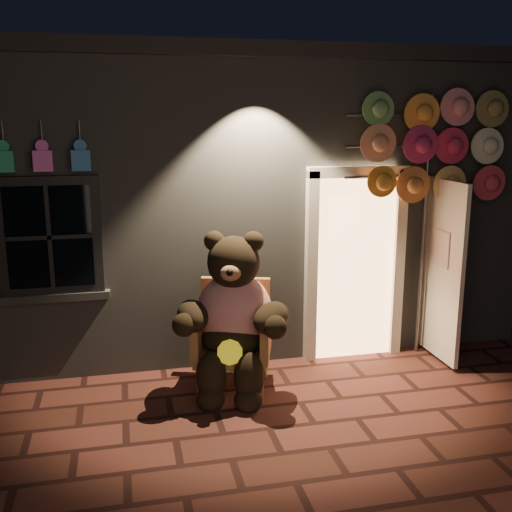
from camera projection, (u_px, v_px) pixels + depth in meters
name	position (u px, v px, depth m)	size (l,w,h in m)	color
ground	(270.00, 429.00, 5.33)	(60.00, 60.00, 0.00)	#5B2922
shop_building	(204.00, 186.00, 8.73)	(7.30, 5.95, 3.51)	slate
wicker_armchair	(234.00, 335.00, 6.09)	(0.90, 0.86, 1.09)	olive
teddy_bear	(233.00, 317.00, 5.90)	(1.17, 1.07, 1.68)	red
hat_rack	(435.00, 148.00, 6.47)	(1.84, 0.22, 2.97)	#59595E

